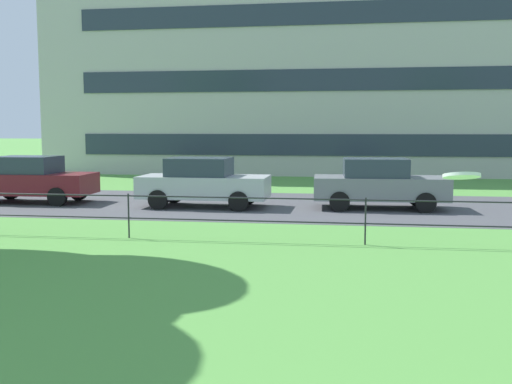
% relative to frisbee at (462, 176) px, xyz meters
% --- Properties ---
extents(street_strip, '(80.00, 7.30, 0.01)m').
position_rel_frisbee_xyz_m(street_strip, '(-3.01, 14.02, -2.07)').
color(street_strip, '#4C4C51').
rests_on(street_strip, ground).
extents(park_fence, '(36.45, 0.04, 1.00)m').
position_rel_frisbee_xyz_m(park_fence, '(-3.01, 7.91, -1.40)').
color(park_fence, '#232328').
rests_on(park_fence, ground).
extents(frisbee, '(0.29, 0.29, 0.08)m').
position_rel_frisbee_xyz_m(frisbee, '(0.00, 0.00, 0.00)').
color(frisbee, white).
extents(car_maroon_far_left, '(4.05, 1.91, 1.54)m').
position_rel_frisbee_xyz_m(car_maroon_far_left, '(-11.13, 13.55, -1.30)').
color(car_maroon_far_left, maroon).
rests_on(car_maroon_far_left, ground).
extents(car_silver_left, '(4.01, 1.83, 1.54)m').
position_rel_frisbee_xyz_m(car_silver_left, '(-5.23, 13.32, -1.30)').
color(car_silver_left, '#B7BABF').
rests_on(car_silver_left, ground).
extents(car_grey_far_right, '(4.06, 1.93, 1.54)m').
position_rel_frisbee_xyz_m(car_grey_far_right, '(0.18, 13.75, -1.30)').
color(car_grey_far_right, slate).
rests_on(car_grey_far_right, ground).
extents(apartment_building_background, '(32.36, 11.81, 16.76)m').
position_rel_frisbee_xyz_m(apartment_building_background, '(-1.29, 31.46, 6.31)').
color(apartment_building_background, '#B7B2AD').
rests_on(apartment_building_background, ground).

